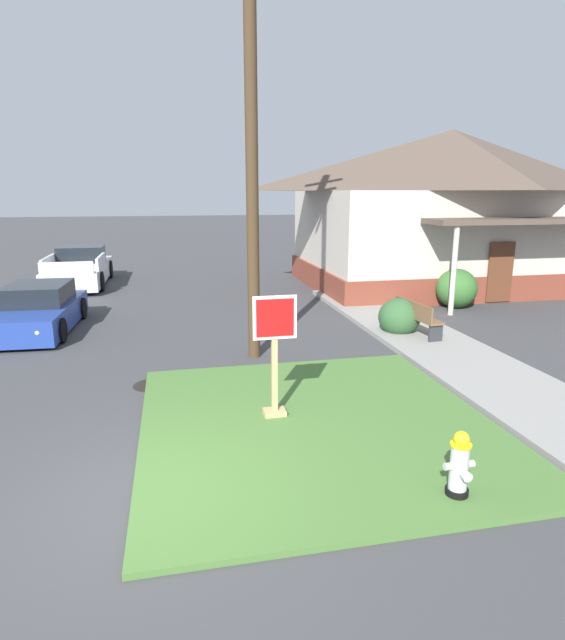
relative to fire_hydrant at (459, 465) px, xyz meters
name	(u,v)px	position (x,y,z in m)	size (l,w,h in m)	color
ground_plane	(152,499)	(-3.63, 0.79, -0.47)	(160.00, 160.00, 0.00)	#3D3D3F
grass_corner_patch	(316,423)	(-1.10, 2.36, -0.43)	(5.50, 5.84, 0.08)	#477033
sidewalk_strip	(434,345)	(2.85, 5.91, -0.41)	(2.20, 14.23, 0.12)	gray
fire_hydrant	(459,465)	(0.00, 0.00, 0.00)	(0.38, 0.34, 0.83)	black
stop_sign	(275,359)	(-1.71, 2.71, 0.57)	(0.70, 0.28, 2.01)	tan
manhole_cover	(152,385)	(-3.75, 4.70, -0.46)	(0.70, 0.70, 0.02)	black
parked_sedan_blue	(38,311)	(-6.85, 9.55, 0.07)	(2.02, 4.18, 1.25)	#233D93
pickup_truck_white	(80,269)	(-6.93, 16.84, 0.15)	(2.17, 5.49, 1.48)	silver
street_bench	(417,316)	(2.76, 6.72, 0.12)	(0.57, 1.71, 0.85)	brown
utility_pole	(251,111)	(-1.52, 6.09, 4.78)	(1.37, 0.27, 10.09)	#42301E
corner_house	(448,208)	(7.42, 13.81, 2.59)	(11.38, 8.93, 5.95)	brown
shrub_near_porch	(457,288)	(5.66, 9.80, 0.16)	(1.29, 1.29, 1.26)	#34662C
shrub_by_curb	(399,317)	(2.45, 7.08, 0.02)	(1.09, 1.09, 0.98)	#30572F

